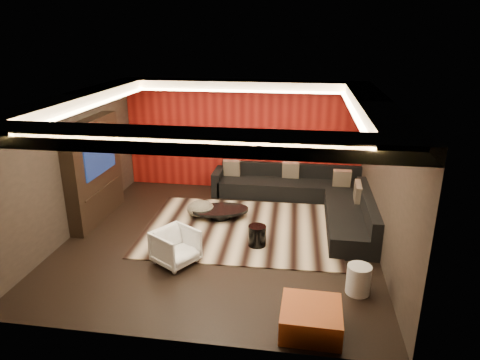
% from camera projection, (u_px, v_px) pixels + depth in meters
% --- Properties ---
extents(floor, '(6.00, 6.00, 0.02)m').
position_uv_depth(floor, '(221.00, 239.00, 8.52)').
color(floor, black).
rests_on(floor, ground).
extents(ceiling, '(6.00, 6.00, 0.02)m').
position_uv_depth(ceiling, '(218.00, 97.00, 7.58)').
color(ceiling, silver).
rests_on(ceiling, ground).
extents(wall_back, '(6.00, 0.02, 2.80)m').
position_uv_depth(wall_back, '(243.00, 135.00, 10.86)').
color(wall_back, black).
rests_on(wall_back, ground).
extents(wall_left, '(0.02, 6.00, 2.80)m').
position_uv_depth(wall_left, '(71.00, 165.00, 8.48)').
color(wall_left, black).
rests_on(wall_left, ground).
extents(wall_right, '(0.02, 6.00, 2.80)m').
position_uv_depth(wall_right, '(385.00, 180.00, 7.63)').
color(wall_right, black).
rests_on(wall_right, ground).
extents(red_feature_wall, '(5.98, 0.05, 2.78)m').
position_uv_depth(red_feature_wall, '(242.00, 136.00, 10.82)').
color(red_feature_wall, '#6B0C0A').
rests_on(red_feature_wall, ground).
extents(soffit_back, '(6.00, 0.60, 0.22)m').
position_uv_depth(soffit_back, '(241.00, 85.00, 10.14)').
color(soffit_back, silver).
rests_on(soffit_back, ground).
extents(soffit_front, '(6.00, 0.60, 0.22)m').
position_uv_depth(soffit_front, '(174.00, 140.00, 5.11)').
color(soffit_front, silver).
rests_on(soffit_front, ground).
extents(soffit_left, '(0.60, 4.80, 0.22)m').
position_uv_depth(soffit_left, '(77.00, 100.00, 8.01)').
color(soffit_left, silver).
rests_on(soffit_left, ground).
extents(soffit_right, '(0.60, 4.80, 0.22)m').
position_uv_depth(soffit_right, '(374.00, 108.00, 7.24)').
color(soffit_right, silver).
rests_on(soffit_right, ground).
extents(cove_back, '(4.80, 0.08, 0.04)m').
position_uv_depth(cove_back, '(239.00, 91.00, 9.85)').
color(cove_back, '#FFD899').
rests_on(cove_back, ground).
extents(cove_front, '(4.80, 0.08, 0.04)m').
position_uv_depth(cove_front, '(182.00, 141.00, 5.45)').
color(cove_front, '#FFD899').
rests_on(cove_front, ground).
extents(cove_left, '(0.08, 4.80, 0.04)m').
position_uv_depth(cove_left, '(95.00, 105.00, 7.99)').
color(cove_left, '#FFD899').
rests_on(cove_left, ground).
extents(cove_right, '(0.08, 4.80, 0.04)m').
position_uv_depth(cove_right, '(353.00, 112.00, 7.32)').
color(cove_right, '#FFD899').
rests_on(cove_right, ground).
extents(tv_surround, '(0.30, 2.00, 2.20)m').
position_uv_depth(tv_surround, '(94.00, 170.00, 9.12)').
color(tv_surround, black).
rests_on(tv_surround, ground).
extents(tv_screen, '(0.04, 1.30, 0.80)m').
position_uv_depth(tv_screen, '(100.00, 155.00, 8.98)').
color(tv_screen, black).
rests_on(tv_screen, ground).
extents(tv_shelf, '(0.04, 1.60, 0.04)m').
position_uv_depth(tv_shelf, '(103.00, 188.00, 9.23)').
color(tv_shelf, black).
rests_on(tv_shelf, ground).
extents(rug, '(4.08, 3.10, 0.02)m').
position_uv_depth(rug, '(242.00, 229.00, 8.93)').
color(rug, '#C2AE8E').
rests_on(rug, floor).
extents(coffee_table, '(1.52, 1.52, 0.21)m').
position_uv_depth(coffee_table, '(220.00, 213.00, 9.40)').
color(coffee_table, black).
rests_on(coffee_table, rug).
extents(drum_stool, '(0.34, 0.34, 0.40)m').
position_uv_depth(drum_stool, '(257.00, 236.00, 8.16)').
color(drum_stool, black).
rests_on(drum_stool, rug).
extents(striped_pouf, '(0.73, 0.73, 0.33)m').
position_uv_depth(striped_pouf, '(201.00, 209.00, 9.49)').
color(striped_pouf, '#B4A78B').
rests_on(striped_pouf, rug).
extents(white_side_table, '(0.42, 0.42, 0.47)m').
position_uv_depth(white_side_table, '(358.00, 279.00, 6.70)').
color(white_side_table, silver).
rests_on(white_side_table, floor).
extents(orange_ottoman, '(0.84, 0.84, 0.37)m').
position_uv_depth(orange_ottoman, '(311.00, 319.00, 5.88)').
color(orange_ottoman, '#A34815').
rests_on(orange_ottoman, floor).
extents(armchair, '(0.95, 0.94, 0.63)m').
position_uv_depth(armchair, '(176.00, 247.00, 7.54)').
color(armchair, white).
rests_on(armchair, floor).
extents(sectional_sofa, '(3.65, 3.50, 0.75)m').
position_uv_depth(sectional_sofa, '(309.00, 197.00, 9.92)').
color(sectional_sofa, black).
rests_on(sectional_sofa, floor).
extents(throw_pillows, '(3.25, 1.68, 0.50)m').
position_uv_depth(throw_pillows, '(303.00, 176.00, 10.22)').
color(throw_pillows, '#C3AC8F').
rests_on(throw_pillows, sectional_sofa).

